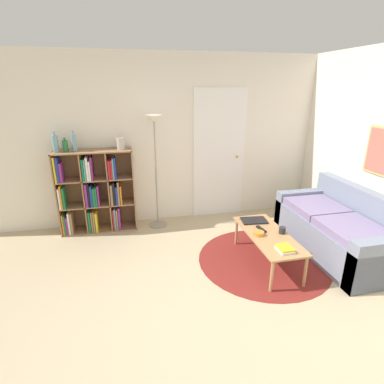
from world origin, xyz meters
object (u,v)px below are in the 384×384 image
(bottle_left, at_px, (55,144))
(bowl, at_px, (259,233))
(bookshelf, at_px, (95,193))
(floor_lamp, at_px, (155,143))
(coffee_table, at_px, (268,237))
(bottle_middle, at_px, (65,146))
(couch, at_px, (340,231))
(laptop, at_px, (254,220))
(vase_on_shelf, at_px, (121,144))
(bottle_right, at_px, (74,143))
(cup, at_px, (282,230))

(bottle_left, bearing_deg, bowl, -30.35)
(bookshelf, distance_m, bowl, 2.48)
(floor_lamp, height_order, bottle_left, floor_lamp)
(floor_lamp, height_order, coffee_table, floor_lamp)
(bottle_left, relative_size, bottle_middle, 1.44)
(bookshelf, height_order, couch, bookshelf)
(laptop, height_order, bottle_left, bottle_left)
(bookshelf, xyz_separation_m, bottle_middle, (-0.32, -0.01, 0.73))
(bottle_left, height_order, vase_on_shelf, bottle_left)
(laptop, bearing_deg, bottle_middle, 156.43)
(coffee_table, distance_m, bottle_left, 3.11)
(couch, bearing_deg, bowl, -176.88)
(bottle_left, distance_m, bottle_middle, 0.13)
(bottle_left, bearing_deg, bottle_right, 1.92)
(floor_lamp, distance_m, bottle_middle, 1.24)
(vase_on_shelf, bearing_deg, bowl, -42.82)
(coffee_table, height_order, bottle_middle, bottle_middle)
(floor_lamp, relative_size, couch, 0.99)
(vase_on_shelf, bearing_deg, coffee_table, -40.65)
(coffee_table, distance_m, laptop, 0.39)
(coffee_table, height_order, bottle_left, bottle_left)
(couch, distance_m, coffee_table, 1.08)
(bowl, relative_size, cup, 1.58)
(floor_lamp, bearing_deg, bottle_left, 178.38)
(bottle_right, bearing_deg, coffee_table, -31.77)
(cup, height_order, bottle_left, bottle_left)
(bookshelf, relative_size, bottle_left, 4.28)
(floor_lamp, distance_m, vase_on_shelf, 0.49)
(coffee_table, distance_m, bottle_middle, 3.00)
(cup, bearing_deg, bottle_left, 152.09)
(bookshelf, bearing_deg, bowl, -35.98)
(laptop, xyz_separation_m, bowl, (-0.11, -0.38, 0.01))
(laptop, distance_m, vase_on_shelf, 2.18)
(cup, distance_m, vase_on_shelf, 2.53)
(couch, distance_m, bottle_middle, 3.92)
(floor_lamp, xyz_separation_m, vase_on_shelf, (-0.49, 0.06, 0.00))
(bottle_middle, bearing_deg, bottle_left, -175.65)
(bookshelf, distance_m, coffee_table, 2.59)
(couch, bearing_deg, vase_on_shelf, 153.40)
(cup, xyz_separation_m, vase_on_shelf, (-1.86, 1.47, 0.88))
(floor_lamp, distance_m, coffee_table, 2.08)
(bookshelf, bearing_deg, coffee_table, -34.36)
(laptop, distance_m, bowl, 0.40)
(couch, height_order, coffee_table, couch)
(coffee_table, distance_m, vase_on_shelf, 2.43)
(bookshelf, bearing_deg, bottle_left, -176.91)
(floor_lamp, relative_size, coffee_table, 1.51)
(laptop, xyz_separation_m, cup, (0.19, -0.40, 0.03))
(couch, relative_size, vase_on_shelf, 10.28)
(cup, relative_size, vase_on_shelf, 0.49)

